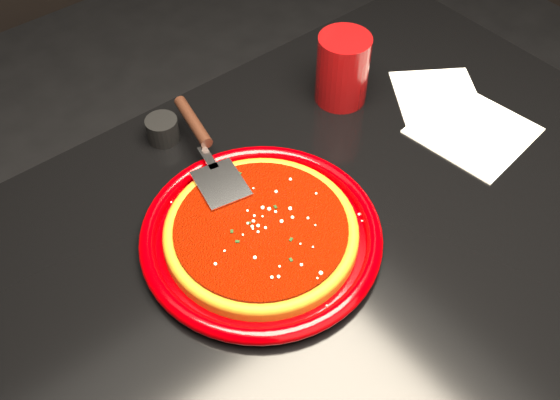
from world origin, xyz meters
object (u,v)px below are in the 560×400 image
object	(u,v)px
cup	(343,69)
plate	(261,235)
pizza_server	(207,149)
table	(315,347)
ramekin	(163,129)

from	to	relation	value
cup	plate	bearing A→B (deg)	-152.07
pizza_server	cup	world-z (taller)	cup
table	plate	distance (m)	0.40
plate	ramekin	world-z (taller)	ramekin
plate	table	bearing A→B (deg)	-28.59
table	cup	world-z (taller)	cup
plate	pizza_server	xyz separation A→B (m)	(0.02, 0.17, 0.03)
plate	pizza_server	distance (m)	0.17
table	pizza_server	world-z (taller)	pizza_server
cup	ramekin	size ratio (longest dim) A/B	2.36
cup	ramekin	distance (m)	0.33
cup	table	bearing A→B (deg)	-136.51
pizza_server	ramekin	world-z (taller)	pizza_server
table	plate	bearing A→B (deg)	151.41
table	plate	size ratio (longest dim) A/B	3.37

